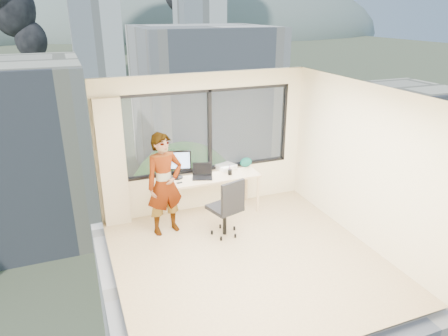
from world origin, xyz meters
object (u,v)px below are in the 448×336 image
person (165,184)px  handbag (246,162)px  monitor (177,164)px  chair (225,206)px  laptop (202,172)px  game_console (226,167)px  desk (211,194)px

person → handbag: bearing=6.5°
person → monitor: (0.35, 0.52, 0.12)m
chair → monitor: size_ratio=2.02×
handbag → laptop: bearing=-177.5°
laptop → chair: bearing=-63.0°
handbag → game_console: bearing=163.3°
chair → monitor: monitor is taller
desk → chair: bearing=-94.2°
desk → person: bearing=-158.7°
laptop → handbag: bearing=32.4°
person → handbag: (1.76, 0.58, -0.05)m
desk → monitor: 0.90m
chair → person: (-0.90, 0.47, 0.35)m
handbag → chair: bearing=-140.2°
laptop → person: bearing=-137.1°
monitor → game_console: size_ratio=1.57×
desk → chair: size_ratio=1.67×
monitor → laptop: (0.43, -0.18, -0.15)m
monitor → laptop: 0.49m
person → chair: bearing=-39.6°
person → handbag: size_ratio=7.25×
person → monitor: person is taller
chair → laptop: chair is taller
chair → monitor: 1.23m
person → laptop: person is taller
chair → laptop: bearing=81.1°
laptop → desk: bearing=27.9°
handbag → desk: bearing=-176.5°
desk → handbag: size_ratio=7.32×
chair → person: bearing=135.2°
chair → game_console: chair is taller
desk → person: person is taller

